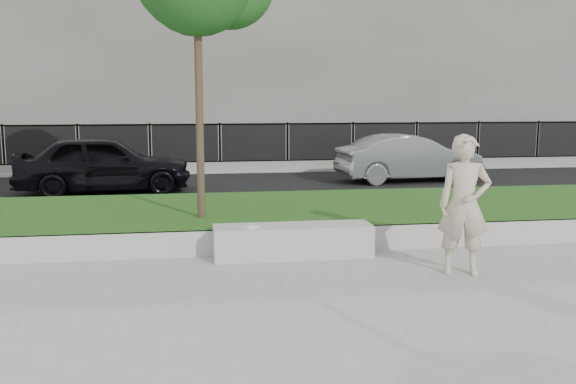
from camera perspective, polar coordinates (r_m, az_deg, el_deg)
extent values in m
plane|color=gray|center=(9.16, 1.50, -6.97)|extent=(90.00, 90.00, 0.00)
cube|color=#17390E|center=(12.00, -1.06, -2.28)|extent=(34.00, 4.00, 0.40)
cube|color=#A4A19A|center=(10.11, 0.45, -4.33)|extent=(34.00, 0.08, 0.40)
cube|color=black|center=(17.43, -3.49, 0.47)|extent=(34.00, 7.00, 0.04)
cube|color=gray|center=(21.87, -4.59, 2.19)|extent=(34.00, 3.00, 0.12)
cube|color=slate|center=(20.86, -4.40, 2.39)|extent=(32.00, 0.30, 0.24)
cube|color=black|center=(20.81, -4.42, 4.11)|extent=(32.00, 0.04, 1.50)
cube|color=black|center=(20.76, -4.44, 6.04)|extent=(32.00, 0.05, 0.05)
cube|color=black|center=(20.85, -4.40, 2.74)|extent=(32.00, 0.05, 0.05)
cube|color=#5F5A53|center=(28.84, -5.77, 13.51)|extent=(34.00, 10.00, 10.00)
cube|color=#A4A19A|center=(9.86, 0.45, -4.37)|extent=(2.42, 0.61, 0.50)
imported|color=#C2AE95|center=(9.11, 15.40, -1.12)|extent=(0.80, 0.63, 1.94)
cube|color=silver|center=(9.61, -3.28, -3.14)|extent=(0.26, 0.24, 0.02)
cylinder|color=#38281C|center=(10.91, -7.98, 11.96)|extent=(0.13, 0.13, 5.43)
imported|color=black|center=(16.76, -16.07, 2.42)|extent=(4.44, 2.14, 1.46)
imported|color=gray|center=(18.62, 10.69, 2.99)|extent=(4.18, 1.76, 1.34)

